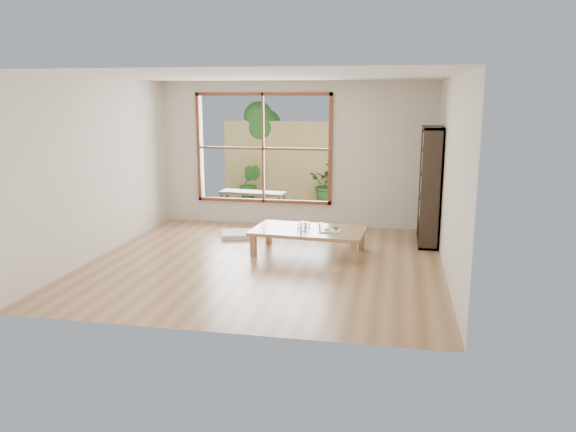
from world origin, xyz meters
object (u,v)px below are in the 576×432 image
bookshelf (430,186)px  food_tray (332,230)px  low_table (309,232)px  garden_bench (253,194)px

bookshelf → food_tray: 1.82m
low_table → garden_bench: bearing=124.7°
low_table → food_tray: 0.37m
bookshelf → food_tray: bookshelf is taller
food_tray → garden_bench: (-1.93, 2.78, -0.00)m
food_tray → garden_bench: size_ratio=0.21×
food_tray → low_table: bearing=166.4°
low_table → bookshelf: 2.09m
bookshelf → garden_bench: bearing=151.6°
garden_bench → low_table: bearing=-53.4°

